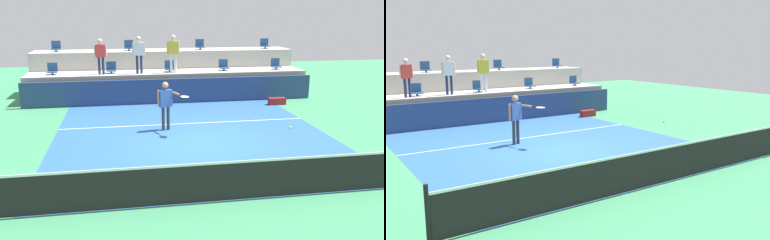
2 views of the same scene
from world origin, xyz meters
The scene contains 22 objects.
ground_plane centered at (0.00, 0.00, 0.00)m, with size 40.00×40.00×0.00m, color #388456.
court_inner_paint centered at (0.00, 1.00, 0.00)m, with size 9.00×10.00×0.01m, color #285693.
court_service_line centered at (0.00, 2.40, 0.01)m, with size 9.00×0.06×0.00m, color white.
tennis_net centered at (0.00, -4.00, 0.50)m, with size 10.48×0.08×1.07m.
sponsor_backboard centered at (0.00, 6.00, 0.55)m, with size 13.00×0.16×1.10m, color navy.
seating_tier_lower centered at (0.00, 7.30, 0.62)m, with size 13.00×1.80×1.25m, color #ADAAA3.
seating_tier_upper centered at (0.00, 9.10, 1.05)m, with size 13.00×1.80×2.10m, color #ADAAA3.
stadium_chair_lower_far_left centered at (-5.29, 7.23, 1.46)m, with size 0.44×0.40×0.52m.
stadium_chair_lower_left centered at (-2.68, 7.23, 1.46)m, with size 0.44×0.40×0.52m.
stadium_chair_lower_center centered at (0.02, 7.23, 1.46)m, with size 0.44×0.40×0.52m.
stadium_chair_lower_right centered at (2.65, 7.23, 1.46)m, with size 0.44×0.40×0.52m.
stadium_chair_lower_far_right centered at (5.29, 7.23, 1.46)m, with size 0.44×0.40×0.52m.
stadium_chair_upper_far_left centered at (-5.31, 9.03, 2.31)m, with size 0.44×0.40×0.52m.
stadium_chair_upper_left centered at (-1.80, 9.03, 2.31)m, with size 0.44×0.40×0.52m.
stadium_chair_upper_right centered at (1.83, 9.03, 2.31)m, with size 0.44×0.40×0.52m.
stadium_chair_upper_far_right centered at (5.33, 9.03, 2.31)m, with size 0.44×0.40×0.52m.
tennis_player centered at (-0.76, 1.70, 1.03)m, with size 1.01×1.12×1.69m.
spectator_leaning_on_rail centered at (-3.11, 6.85, 2.19)m, with size 0.57×0.25×1.59m.
spectator_in_white centered at (-1.41, 6.85, 2.26)m, with size 0.59×0.26×1.68m.
spectator_in_grey centered at (0.15, 6.85, 2.29)m, with size 0.60×0.24×1.72m.
tennis_ball centered at (1.95, -2.46, 1.14)m, with size 0.07×0.07×0.07m.
equipment_bag centered at (4.52, 4.89, 0.15)m, with size 0.76×0.28×0.30m, color maroon.
Camera 1 is at (-2.24, -11.90, 4.01)m, focal length 38.22 mm.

